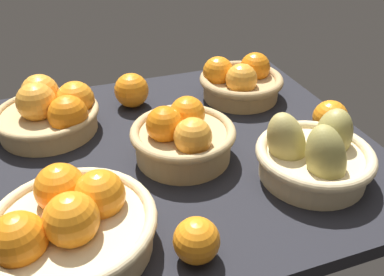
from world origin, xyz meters
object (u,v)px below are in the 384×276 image
(basket_far_right, at_px, (70,224))
(loose_orange_side_gap, at_px, (330,117))
(loose_orange_front_gap, at_px, (196,240))
(loose_orange_back_gap, at_px, (132,90))
(basket_near_right, at_px, (51,111))
(basket_near_left, at_px, (240,81))
(basket_far_left_pears, at_px, (314,156))
(basket_center, at_px, (183,137))

(basket_far_right, xyz_separation_m, loose_orange_side_gap, (-0.57, -0.15, -0.01))
(loose_orange_front_gap, distance_m, loose_orange_side_gap, 0.46)
(loose_orange_front_gap, distance_m, loose_orange_back_gap, 0.50)
(basket_near_right, relative_size, loose_orange_front_gap, 3.22)
(basket_far_right, bearing_deg, loose_orange_front_gap, 154.03)
(basket_near_left, xyz_separation_m, loose_orange_front_gap, (0.28, 0.46, -0.01))
(basket_far_left_pears, xyz_separation_m, basket_center, (0.21, -0.14, 0.00))
(basket_near_right, xyz_separation_m, loose_orange_front_gap, (-0.18, 0.45, -0.01))
(basket_center, bearing_deg, basket_near_right, -39.72)
(basket_center, distance_m, loose_orange_front_gap, 0.26)
(basket_near_left, bearing_deg, loose_orange_back_gap, -9.41)
(basket_near_left, bearing_deg, basket_near_right, 0.81)
(basket_near_left, relative_size, basket_far_right, 0.83)
(loose_orange_back_gap, bearing_deg, basket_center, 100.95)
(basket_far_right, bearing_deg, loose_orange_side_gap, -165.02)
(basket_far_right, relative_size, loose_orange_side_gap, 3.38)
(basket_near_right, relative_size, basket_near_left, 1.07)
(basket_near_right, xyz_separation_m, basket_near_left, (-0.46, -0.01, -0.00))
(loose_orange_front_gap, bearing_deg, basket_near_right, -68.62)
(loose_orange_front_gap, relative_size, loose_orange_side_gap, 0.93)
(basket_near_left, xyz_separation_m, loose_orange_side_gap, (-0.11, 0.22, -0.01))
(basket_near_right, height_order, basket_near_left, basket_near_right)
(loose_orange_front_gap, height_order, loose_orange_side_gap, loose_orange_side_gap)
(loose_orange_front_gap, xyz_separation_m, loose_orange_side_gap, (-0.40, -0.23, 0.00))
(basket_near_left, bearing_deg, loose_orange_side_gap, 116.82)
(basket_far_right, bearing_deg, basket_near_left, -140.50)
(basket_far_left_pears, relative_size, loose_orange_front_gap, 3.12)
(loose_orange_back_gap, bearing_deg, basket_near_right, 15.02)
(basket_near_left, height_order, basket_center, basket_center)
(basket_far_left_pears, relative_size, basket_far_right, 0.86)
(basket_near_left, distance_m, basket_center, 0.30)
(basket_center, bearing_deg, basket_near_left, -137.13)
(basket_near_right, bearing_deg, basket_far_right, 90.98)
(loose_orange_front_gap, bearing_deg, basket_far_right, -25.97)
(basket_far_left_pears, distance_m, loose_orange_front_gap, 0.29)
(loose_orange_front_gap, bearing_deg, loose_orange_back_gap, -91.66)
(loose_orange_side_gap, bearing_deg, basket_far_right, 14.98)
(basket_near_left, height_order, loose_orange_front_gap, basket_near_left)
(basket_near_right, bearing_deg, loose_orange_side_gap, 159.33)
(basket_far_right, height_order, loose_orange_front_gap, basket_far_right)
(basket_center, bearing_deg, loose_orange_front_gap, 75.98)
(basket_near_right, relative_size, loose_orange_back_gap, 2.70)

